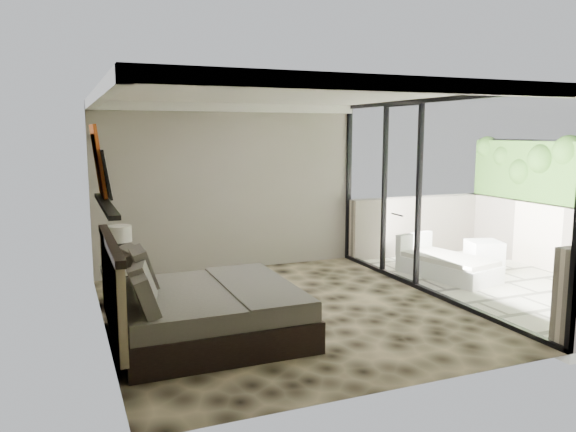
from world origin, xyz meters
name	(u,v)px	position (x,y,z in m)	size (l,w,h in m)	color
floor	(285,311)	(0.00, 0.00, 0.00)	(5.00, 5.00, 0.00)	black
ceiling	(285,94)	(0.00, 0.00, 2.79)	(4.50, 5.00, 0.02)	silver
back_wall	(230,188)	(0.00, 2.49, 1.40)	(4.50, 0.02, 2.80)	gray
left_wall	(101,215)	(-2.24, 0.00, 1.40)	(0.02, 5.00, 2.80)	gray
glass_wall	(431,198)	(2.25, 0.00, 1.40)	(0.08, 5.00, 2.80)	white
terrace_slab	(507,286)	(3.75, 0.00, -0.06)	(3.00, 5.00, 0.12)	beige
parapet_far	(573,242)	(5.10, 0.00, 0.55)	(0.30, 5.00, 1.10)	beige
picture_ledge	(106,205)	(-2.18, 0.10, 1.50)	(0.12, 2.20, 0.05)	black
bed	(199,309)	(-1.27, -0.55, 0.34)	(2.09, 2.02, 1.15)	black
nightstand	(121,288)	(-1.97, 1.06, 0.24)	(0.48, 0.48, 0.48)	black
table_lamp	(120,241)	(-1.95, 1.07, 0.89)	(0.31, 0.31, 0.57)	black
abstract_canvas	(98,160)	(-2.19, 0.87, 1.97)	(0.04, 0.90, 0.90)	#B2570F
framed_print	(105,174)	(-2.14, 0.51, 1.82)	(0.03, 0.50, 0.60)	black
ottoman	(484,256)	(3.90, 0.72, 0.26)	(0.52, 0.52, 0.52)	white
lounger	(445,265)	(3.07, 0.67, 0.19)	(1.11, 1.71, 0.62)	white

